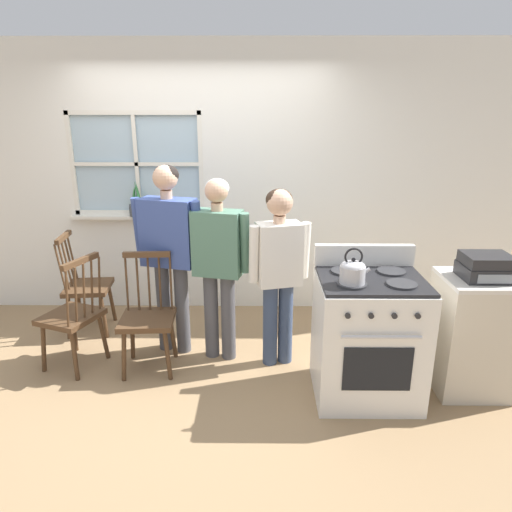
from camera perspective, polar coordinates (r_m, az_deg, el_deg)
ground_plane at (r=3.86m, az=-8.15°, el=-14.48°), size 16.00×16.00×0.00m
wall_back at (r=4.70m, az=-5.92°, el=9.00°), size 6.40×0.16×2.70m
chair_by_window at (r=4.63m, az=-20.48°, el=-3.67°), size 0.44×0.46×0.96m
chair_near_wall at (r=3.82m, az=-13.37°, el=-7.59°), size 0.44×0.43×0.96m
chair_center_cluster at (r=4.03m, az=-21.91°, el=-7.08°), size 0.53×0.54×0.96m
person_elderly_left at (r=3.87m, az=-10.81°, el=1.71°), size 0.61×0.32×1.64m
person_teen_center at (r=3.72m, az=-4.75°, el=0.10°), size 0.55×0.29×1.54m
person_adult_right at (r=3.63m, az=2.87°, el=-0.80°), size 0.51×0.29×1.48m
stove at (r=3.48m, az=13.75°, el=-9.68°), size 0.75×0.68×1.08m
kettle at (r=3.11m, az=12.01°, el=-1.84°), size 0.21×0.17×0.25m
potted_plant at (r=4.79m, az=-14.68°, el=6.19°), size 0.16×0.16×0.36m
side_counter at (r=3.83m, az=25.58°, el=-8.77°), size 0.55×0.50×0.90m
stereo at (r=3.62m, az=26.84°, el=-1.24°), size 0.34×0.29×0.18m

